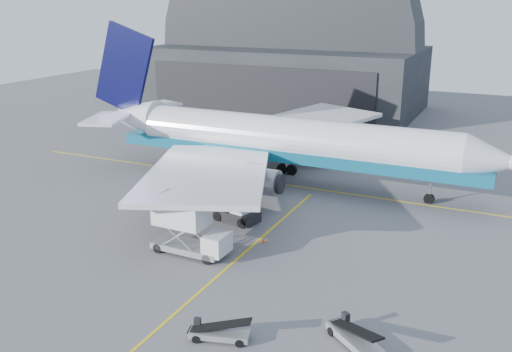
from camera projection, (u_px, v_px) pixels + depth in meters
The scene contains 9 objects.
ground at pixel (238, 258), 48.26m from camera, with size 200.00×200.00×0.00m, color #565659.
taxi_lines at pixel (293, 210), 59.20m from camera, with size 80.00×42.12×0.02m.
hangar at pixel (288, 60), 110.41m from camera, with size 50.00×28.30×28.00m.
airliner at pixel (276, 140), 66.82m from camera, with size 52.42×50.83×18.40m.
catering_truck at pixel (188, 227), 48.51m from camera, with size 6.91×2.78×4.72m.
pushback_tug at pixel (238, 214), 56.04m from camera, with size 4.74×3.34×2.01m.
belt_loader_a at pixel (219, 332), 36.67m from camera, with size 4.21×2.33×1.58m.
belt_loader_b at pixel (354, 337), 36.06m from camera, with size 4.33×3.85×1.77m.
traffic_cone at pixel (263, 240), 51.34m from camera, with size 0.33×0.33×0.48m.
Camera 1 is at (20.00, -39.17, 21.11)m, focal length 40.00 mm.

